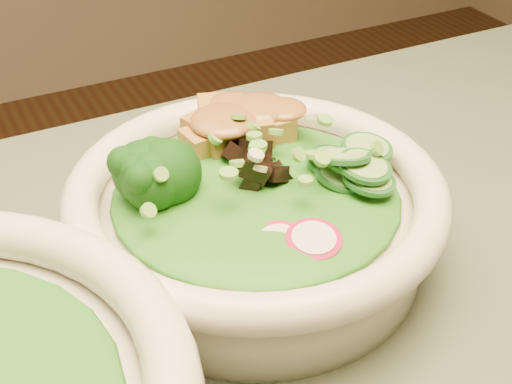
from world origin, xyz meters
name	(u,v)px	position (x,y,z in m)	size (l,w,h in m)	color
salad_bowl	(256,215)	(0.03, 0.14, 0.79)	(0.27, 0.27, 0.07)	silver
lettuce_bed	(256,191)	(0.03, 0.14, 0.81)	(0.20, 0.20, 0.02)	#175A13
broccoli_florets	(166,184)	(-0.03, 0.15, 0.83)	(0.08, 0.07, 0.04)	black
radish_slices	(282,245)	(0.02, 0.08, 0.81)	(0.11, 0.04, 0.02)	#A10C3F
cucumber_slices	(347,167)	(0.10, 0.12, 0.82)	(0.07, 0.07, 0.04)	#8DBB68
mushroom_heap	(253,165)	(0.04, 0.15, 0.82)	(0.07, 0.07, 0.04)	black
tofu_cubes	(241,132)	(0.05, 0.20, 0.82)	(0.09, 0.06, 0.04)	#A47236
peanut_sauce	(241,117)	(0.05, 0.20, 0.83)	(0.07, 0.06, 0.02)	brown
scallion_garnish	(256,162)	(0.03, 0.14, 0.83)	(0.19, 0.19, 0.02)	#63A93B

